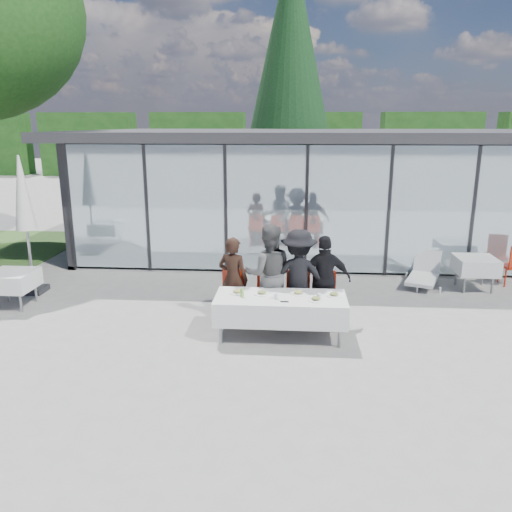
{
  "coord_description": "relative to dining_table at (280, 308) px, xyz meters",
  "views": [
    {
      "loc": [
        0.69,
        -7.85,
        3.62
      ],
      "look_at": [
        0.03,
        1.2,
        1.21
      ],
      "focal_mm": 35.0,
      "sensor_mm": 36.0,
      "label": 1
    }
  ],
  "objects": [
    {
      "name": "ground",
      "position": [
        -0.52,
        -0.26,
        -0.54
      ],
      "size": [
        90.0,
        90.0,
        0.0
      ],
      "primitive_type": "plane",
      "color": "gray",
      "rests_on": "ground"
    },
    {
      "name": "pavilion",
      "position": [
        1.48,
        7.9,
        1.61
      ],
      "size": [
        14.8,
        8.8,
        3.44
      ],
      "color": "gray",
      "rests_on": "ground"
    },
    {
      "name": "treeline",
      "position": [
        -2.52,
        27.74,
        1.66
      ],
      "size": [
        62.5,
        2.0,
        4.4
      ],
      "color": "#153912",
      "rests_on": "ground"
    },
    {
      "name": "dining_table",
      "position": [
        0.0,
        0.0,
        0.0
      ],
      "size": [
        2.26,
        0.96,
        0.75
      ],
      "color": "silver",
      "rests_on": "ground"
    },
    {
      "name": "diner_a",
      "position": [
        -0.91,
        0.74,
        0.27
      ],
      "size": [
        0.75,
        0.75,
        1.62
      ],
      "primitive_type": "imported",
      "rotation": [
        0.0,
        0.0,
        2.82
      ],
      "color": "black",
      "rests_on": "ground"
    },
    {
      "name": "diner_chair_a",
      "position": [
        -0.91,
        0.75,
        -0.0
      ],
      "size": [
        0.44,
        0.44,
        0.97
      ],
      "color": "#B0200B",
      "rests_on": "ground"
    },
    {
      "name": "diner_b",
      "position": [
        -0.25,
        0.74,
        0.39
      ],
      "size": [
        0.99,
        0.99,
        1.86
      ],
      "primitive_type": "imported",
      "rotation": [
        0.0,
        0.0,
        3.24
      ],
      "color": "#505050",
      "rests_on": "ground"
    },
    {
      "name": "diner_chair_b",
      "position": [
        -0.25,
        0.75,
        -0.0
      ],
      "size": [
        0.44,
        0.44,
        0.97
      ],
      "color": "#B0200B",
      "rests_on": "ground"
    },
    {
      "name": "diner_c",
      "position": [
        0.31,
        0.74,
        0.35
      ],
      "size": [
        1.18,
        1.18,
        1.78
      ],
      "primitive_type": "imported",
      "rotation": [
        0.0,
        0.0,
        3.12
      ],
      "color": "black",
      "rests_on": "ground"
    },
    {
      "name": "diner_chair_c",
      "position": [
        0.31,
        0.75,
        -0.0
      ],
      "size": [
        0.44,
        0.44,
        0.97
      ],
      "color": "#B0200B",
      "rests_on": "ground"
    },
    {
      "name": "diner_d",
      "position": [
        0.79,
        0.74,
        0.3
      ],
      "size": [
        1.09,
        1.09,
        1.67
      ],
      "primitive_type": "imported",
      "rotation": [
        0.0,
        0.0,
        3.27
      ],
      "color": "black",
      "rests_on": "ground"
    },
    {
      "name": "diner_chair_d",
      "position": [
        0.79,
        0.75,
        -0.0
      ],
      "size": [
        0.44,
        0.44,
        0.97
      ],
      "color": "#B0200B",
      "rests_on": "ground"
    },
    {
      "name": "plate_a",
      "position": [
        -0.76,
        0.11,
        0.24
      ],
      "size": [
        0.26,
        0.26,
        0.07
      ],
      "color": "white",
      "rests_on": "dining_table"
    },
    {
      "name": "plate_b",
      "position": [
        -0.33,
        0.09,
        0.24
      ],
      "size": [
        0.26,
        0.26,
        0.07
      ],
      "color": "white",
      "rests_on": "dining_table"
    },
    {
      "name": "plate_c",
      "position": [
        0.3,
        0.14,
        0.24
      ],
      "size": [
        0.26,
        0.26,
        0.07
      ],
      "color": "white",
      "rests_on": "dining_table"
    },
    {
      "name": "plate_d",
      "position": [
        0.92,
        0.09,
        0.24
      ],
      "size": [
        0.26,
        0.26,
        0.07
      ],
      "color": "white",
      "rests_on": "dining_table"
    },
    {
      "name": "plate_extra",
      "position": [
        0.6,
        -0.16,
        0.24
      ],
      "size": [
        0.26,
        0.26,
        0.07
      ],
      "color": "white",
      "rests_on": "dining_table"
    },
    {
      "name": "juice_bottle",
      "position": [
        -0.66,
        -0.07,
        0.29
      ],
      "size": [
        0.06,
        0.06,
        0.15
      ],
      "primitive_type": "cylinder",
      "color": "#75A545",
      "rests_on": "dining_table"
    },
    {
      "name": "drinking_glasses",
      "position": [
        0.29,
        -0.11,
        0.26
      ],
      "size": [
        0.79,
        0.12,
        0.1
      ],
      "color": "silver",
      "rests_on": "dining_table"
    },
    {
      "name": "folded_eyeglasses",
      "position": [
        0.07,
        -0.27,
        0.22
      ],
      "size": [
        0.14,
        0.03,
        0.01
      ],
      "primitive_type": "cube",
      "color": "black",
      "rests_on": "dining_table"
    },
    {
      "name": "spare_table_left",
      "position": [
        -5.46,
        1.12,
        0.02
      ],
      "size": [
        0.86,
        0.86,
        0.74
      ],
      "color": "silver",
      "rests_on": "ground"
    },
    {
      "name": "spare_table_right",
      "position": [
        4.29,
        2.95,
        0.02
      ],
      "size": [
        0.86,
        0.86,
        0.74
      ],
      "color": "silver",
      "rests_on": "ground"
    },
    {
      "name": "market_umbrella",
      "position": [
        -5.52,
        2.0,
        1.46
      ],
      "size": [
        0.5,
        0.5,
        3.0
      ],
      "color": "black",
      "rests_on": "ground"
    },
    {
      "name": "lounger",
      "position": [
        3.27,
        3.29,
        -0.28
      ],
      "size": [
        1.06,
        1.46,
        0.72
      ],
      "color": "silver",
      "rests_on": "ground"
    },
    {
      "name": "conifer_tree",
      "position": [
        -0.02,
        12.74,
        5.45
      ],
      "size": [
        4.0,
        4.0,
        10.5
      ],
      "color": "#382316",
      "rests_on": "ground"
    }
  ]
}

